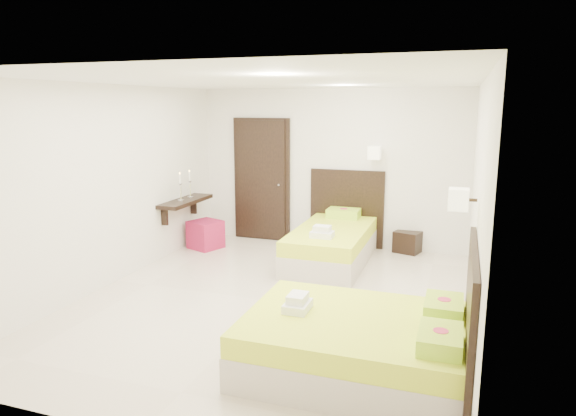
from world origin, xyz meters
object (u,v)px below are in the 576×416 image
(nightstand, at_px, (408,242))
(bed_double, at_px, (364,342))
(bed_single, at_px, (333,242))
(ottoman, at_px, (206,234))

(nightstand, bearing_deg, bed_double, -72.45)
(bed_single, xyz_separation_m, bed_double, (1.05, -3.13, -0.02))
(bed_single, distance_m, ottoman, 2.18)
(bed_double, distance_m, nightstand, 4.00)
(bed_single, height_order, nightstand, bed_single)
(bed_double, height_order, nightstand, bed_double)
(bed_double, bearing_deg, bed_single, 108.57)
(nightstand, bearing_deg, ottoman, -148.38)
(bed_single, height_order, bed_double, bed_single)
(bed_double, relative_size, nightstand, 5.00)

